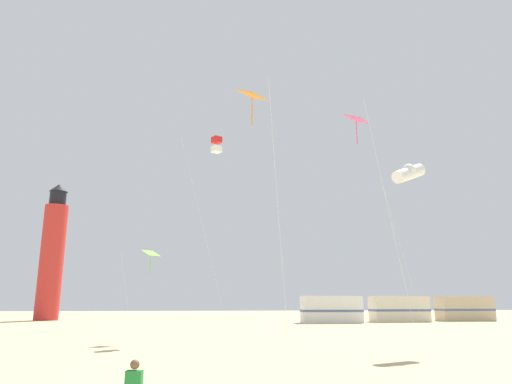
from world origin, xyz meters
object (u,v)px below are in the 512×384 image
kite_diamond_lime (150,256)px  rv_van_white (331,309)px  kite_diamond_orange (254,105)px  kite_tube_white (409,173)px  kite_box_scarlet (216,145)px  rv_van_cream (399,309)px  kite_diamond_rainbow (359,128)px  rv_van_tan (464,309)px  lighthouse_distant (52,255)px

kite_diamond_lime → rv_van_white: 27.00m
kite_diamond_orange → rv_van_white: bearing=70.6°
kite_tube_white → kite_diamond_lime: bearing=158.5°
kite_box_scarlet → rv_van_cream: kite_box_scarlet is taller
kite_tube_white → rv_van_cream: size_ratio=1.52×
kite_diamond_rainbow → kite_diamond_lime: bearing=134.1°
kite_box_scarlet → rv_van_cream: (21.27, 19.84, -11.83)m
kite_box_scarlet → rv_van_tan: 38.56m
kite_tube_white → lighthouse_distant: (-29.80, 36.05, -1.35)m
rv_van_cream → rv_van_tan: 8.74m
kite_diamond_lime → rv_van_tan: kite_diamond_lime is taller
rv_van_white → rv_van_tan: (16.93, 3.12, 0.00)m
kite_diamond_rainbow → lighthouse_distant: (-25.44, 40.73, -1.98)m
kite_diamond_lime → rv_van_tan: 41.58m
kite_diamond_lime → kite_box_scarlet: kite_box_scarlet is taller
kite_diamond_orange → lighthouse_distant: 48.15m
kite_diamond_rainbow → rv_van_cream: size_ratio=1.61×
kite_diamond_orange → rv_van_white: 36.78m
rv_van_cream → kite_diamond_rainbow: bearing=-117.1°
kite_diamond_lime → rv_van_cream: 33.94m
kite_diamond_orange → kite_box_scarlet: 16.18m
kite_diamond_lime → rv_van_white: (16.95, 20.70, -3.63)m
kite_diamond_orange → rv_van_cream: size_ratio=1.54×
kite_diamond_lime → rv_van_white: size_ratio=0.83×
kite_box_scarlet → lighthouse_distant: lighthouse_distant is taller
kite_diamond_lime → kite_diamond_orange: size_ratio=0.54×
kite_diamond_lime → kite_diamond_orange: (5.05, -13.16, 4.40)m
rv_van_white → rv_van_tan: 17.22m
lighthouse_distant → rv_van_cream: 41.96m
kite_diamond_lime → kite_box_scarlet: 9.46m
lighthouse_distant → rv_van_cream: (40.67, -8.02, -6.45)m
kite_tube_white → kite_diamond_rainbow: bearing=-133.0°
kite_diamond_orange → rv_van_white: (11.90, 33.86, -8.03)m
kite_diamond_orange → rv_van_cream: bearing=60.4°
kite_tube_white → kite_box_scarlet: bearing=141.8°
kite_diamond_rainbow → rv_van_tan: 42.52m
kite_diamond_rainbow → kite_diamond_lime: 15.18m
kite_diamond_lime → lighthouse_distant: size_ratio=0.32×
rv_van_cream → rv_van_tan: bearing=7.4°
lighthouse_distant → rv_van_tan: size_ratio=2.57×
kite_box_scarlet → rv_van_white: bearing=54.5°
lighthouse_distant → kite_diamond_lime: bearing=-63.1°
kite_diamond_lime → rv_van_white: bearing=50.7°
kite_box_scarlet → rv_van_cream: 31.40m
kite_tube_white → lighthouse_distant: lighthouse_distant is taller
kite_box_scarlet → lighthouse_distant: 34.37m
kite_diamond_rainbow → rv_van_white: size_ratio=1.60×
kite_box_scarlet → kite_tube_white: bearing=-38.2°
kite_tube_white → rv_van_cream: (10.87, 28.03, -7.80)m
kite_tube_white → kite_box_scarlet: 13.84m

